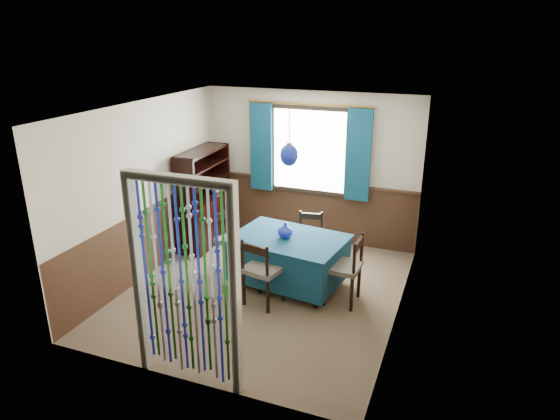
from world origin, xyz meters
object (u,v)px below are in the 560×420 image
at_px(sideboard, 204,211).
at_px(bowl_shelf, 196,184).
at_px(dining_table, 288,258).
at_px(chair_left, 234,240).
at_px(chair_far, 309,238).
at_px(vase_sideboard, 215,187).
at_px(chair_near, 262,270).
at_px(vase_table, 285,231).
at_px(chair_right, 345,267).
at_px(pendant_lamp, 289,155).

height_order(sideboard, bowl_shelf, sideboard).
bearing_deg(dining_table, chair_left, 179.66).
height_order(chair_far, vase_sideboard, vase_sideboard).
bearing_deg(chair_near, bowl_shelf, 155.52).
relative_size(sideboard, vase_table, 8.01).
height_order(chair_far, bowl_shelf, bowl_shelf).
height_order(vase_table, bowl_shelf, bowl_shelf).
distance_m(dining_table, chair_left, 0.90).
height_order(dining_table, vase_sideboard, vase_sideboard).
bearing_deg(chair_far, chair_right, 120.65).
bearing_deg(chair_far, pendant_lamp, 74.06).
bearing_deg(chair_near, pendant_lamp, 88.82).
bearing_deg(dining_table, chair_far, 91.88).
distance_m(chair_near, chair_right, 1.07).
distance_m(chair_right, sideboard, 2.88).
bearing_deg(vase_sideboard, chair_right, -28.11).
distance_m(sideboard, pendant_lamp, 2.43).
relative_size(chair_far, chair_right, 0.87).
relative_size(chair_near, vase_table, 4.65).
bearing_deg(sideboard, vase_table, -28.85).
bearing_deg(sideboard, bowl_shelf, -80.49).
xyz_separation_m(chair_near, chair_left, (-0.75, 0.73, 0.01)).
xyz_separation_m(sideboard, pendant_lamp, (1.83, -0.91, 1.32)).
xyz_separation_m(chair_right, bowl_shelf, (-2.61, 0.77, 0.62)).
bearing_deg(vase_table, pendant_lamp, 17.03).
bearing_deg(vase_sideboard, sideboard, -100.84).
bearing_deg(vase_table, chair_near, -99.34).
relative_size(dining_table, chair_near, 1.77).
distance_m(chair_left, vase_sideboard, 1.46).
height_order(sideboard, vase_sideboard, sideboard).
bearing_deg(chair_far, dining_table, 74.06).
distance_m(chair_right, bowl_shelf, 2.79).
xyz_separation_m(dining_table, sideboard, (-1.83, 0.91, 0.14)).
bearing_deg(vase_table, chair_right, -9.74).
bearing_deg(chair_right, dining_table, 80.25).
bearing_deg(chair_near, chair_right, 36.08).
bearing_deg(chair_left, vase_sideboard, -120.15).
xyz_separation_m(chair_left, pendant_lamp, (0.89, -0.12, 1.38)).
bearing_deg(sideboard, chair_left, -41.49).
distance_m(chair_left, bowl_shelf, 1.17).
bearing_deg(chair_near, chair_left, 147.92).
distance_m(chair_far, chair_left, 1.13).
distance_m(chair_far, vase_sideboard, 1.96).
relative_size(chair_right, vase_table, 4.74).
bearing_deg(sideboard, pendant_lamp, -27.92).
height_order(chair_far, vase_table, vase_table).
relative_size(chair_near, chair_right, 0.98).
height_order(vase_table, vase_sideboard, vase_sideboard).
xyz_separation_m(chair_left, vase_sideboard, (-0.88, 1.10, 0.39)).
xyz_separation_m(chair_near, chair_right, (0.98, 0.44, 0.01)).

